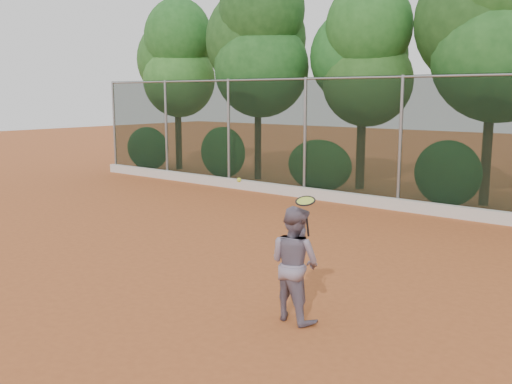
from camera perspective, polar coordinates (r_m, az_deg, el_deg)
The scene contains 7 objects.
ground at distance 9.93m, azimuth -3.67°, elevation -7.89°, with size 80.00×80.00×0.00m, color #AC5528.
concrete_curb at distance 15.46m, azimuth 13.70°, elevation -1.19°, with size 24.00×0.20×0.30m, color silver.
tennis_player at distance 7.67m, azimuth 3.89°, elevation -7.14°, with size 0.76×0.59×1.56m, color gray.
chainlink_fence at distance 15.40m, azimuth 14.24°, elevation 5.17°, with size 24.09×0.09×3.50m.
foliage_backdrop at distance 17.44m, azimuth 15.74°, elevation 13.98°, with size 23.70×3.63×7.55m.
tennis_racket at distance 7.21m, azimuth 4.99°, elevation -1.20°, with size 0.31×0.31×0.53m.
tennis_ball_in_flight at distance 7.81m, azimuth -1.71°, elevation 1.21°, with size 0.06×0.06×0.06m.
Camera 1 is at (6.43, -6.95, 3.00)m, focal length 40.00 mm.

